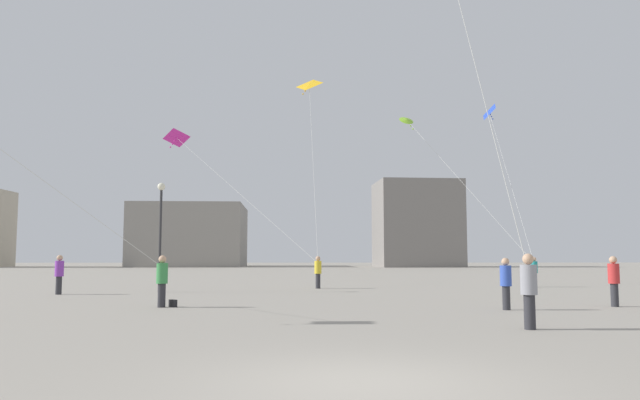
% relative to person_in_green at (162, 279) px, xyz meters
% --- Properties ---
extents(ground_plane, '(300.00, 300.00, 0.00)m').
position_rel_person_in_green_xyz_m(ground_plane, '(5.37, -12.00, -0.92)').
color(ground_plane, '#9E9689').
extents(person_in_green, '(0.37, 0.37, 1.68)m').
position_rel_person_in_green_xyz_m(person_in_green, '(0.00, 0.00, 0.00)').
color(person_in_green, '#2D2D33').
rests_on(person_in_green, ground_plane).
extents(person_in_blue, '(0.35, 0.35, 1.61)m').
position_rel_person_in_green_xyz_m(person_in_blue, '(10.90, -1.26, -0.04)').
color(person_in_blue, '#2D2D33').
rests_on(person_in_blue, ground_plane).
extents(person_in_red, '(0.36, 0.36, 1.66)m').
position_rel_person_in_green_xyz_m(person_in_red, '(14.87, -0.17, -0.01)').
color(person_in_red, '#2D2D33').
rests_on(person_in_red, ground_plane).
extents(person_in_purple, '(0.37, 0.37, 1.71)m').
position_rel_person_in_green_xyz_m(person_in_purple, '(-6.01, 6.84, 0.01)').
color(person_in_purple, '#2D2D33').
rests_on(person_in_purple, ground_plane).
extents(person_in_yellow, '(0.36, 0.36, 1.66)m').
position_rel_person_in_green_xyz_m(person_in_yellow, '(5.37, 11.48, -0.01)').
color(person_in_yellow, '#2D2D33').
rests_on(person_in_yellow, ground_plane).
extents(person_in_grey, '(0.37, 0.37, 1.72)m').
position_rel_person_in_green_xyz_m(person_in_grey, '(9.76, -6.29, 0.02)').
color(person_in_grey, '#2D2D33').
rests_on(person_in_grey, ground_plane).
extents(person_in_teal, '(0.35, 0.35, 1.62)m').
position_rel_person_in_green_xyz_m(person_in_teal, '(17.09, 12.66, -0.04)').
color(person_in_teal, '#2D2D33').
rests_on(person_in_teal, ground_plane).
extents(kite_amber_delta, '(1.63, 7.52, 11.73)m').
position_rel_person_in_green_xyz_m(kite_amber_delta, '(4.96, 18.17, 11.52)').
color(kite_amber_delta, yellow).
extents(kite_cobalt_delta, '(1.98, 13.16, 11.76)m').
position_rel_person_in_green_xyz_m(kite_cobalt_delta, '(18.63, 24.70, 11.44)').
color(kite_cobalt_delta, blue).
extents(kite_magenta_delta, '(9.43, 6.63, 8.12)m').
position_rel_person_in_green_xyz_m(kite_magenta_delta, '(-3.13, 17.45, 7.92)').
color(kite_magenta_delta, '#D12899').
extents(kite_lime_diamond, '(6.16, 7.81, 9.84)m').
position_rel_person_in_green_xyz_m(kite_lime_diamond, '(11.60, 19.83, 9.71)').
color(kite_lime_diamond, '#8CD12D').
extents(building_centre_hall, '(17.60, 18.47, 9.82)m').
position_rel_person_in_green_xyz_m(building_centre_hall, '(-13.63, 79.80, 3.99)').
color(building_centre_hall, gray).
rests_on(building_centre_hall, ground_plane).
extents(building_right_hall, '(13.07, 11.22, 13.28)m').
position_rel_person_in_green_xyz_m(building_right_hall, '(22.37, 74.73, 5.72)').
color(building_right_hall, gray).
rests_on(building_right_hall, ground_plane).
extents(lamppost_east, '(0.36, 0.36, 5.10)m').
position_rel_person_in_green_xyz_m(lamppost_east, '(-2.07, 8.52, 2.49)').
color(lamppost_east, '#2D2D30').
rests_on(lamppost_east, ground_plane).
extents(handbag_beside_flyer, '(0.32, 0.33, 0.24)m').
position_rel_person_in_green_xyz_m(handbag_beside_flyer, '(0.35, 0.10, -0.80)').
color(handbag_beside_flyer, black).
rests_on(handbag_beside_flyer, ground_plane).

